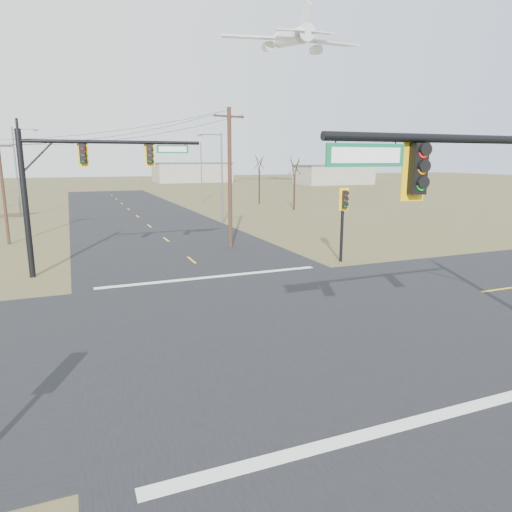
{
  "coord_description": "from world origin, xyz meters",
  "views": [
    {
      "loc": [
        -6.71,
        -15.18,
        6.17
      ],
      "look_at": [
        -0.14,
        1.0,
        2.46
      ],
      "focal_mm": 32.0,
      "sensor_mm": 36.0,
      "label": 1
    }
  ],
  "objects_px": {
    "streetlight_b": "(200,169)",
    "bare_tree_c": "(295,166)",
    "streetlight_a": "(220,173)",
    "utility_pole_near": "(230,177)",
    "utility_pole_far": "(3,189)",
    "streetlight_c": "(18,167)",
    "bare_tree_d": "(259,162)",
    "pedestal_signal_ne": "(344,208)",
    "mast_arm_far": "(81,172)"
  },
  "relations": [
    {
      "from": "utility_pole_near",
      "to": "bare_tree_d",
      "type": "relative_size",
      "value": 1.33
    },
    {
      "from": "mast_arm_far",
      "to": "bare_tree_c",
      "type": "distance_m",
      "value": 35.14
    },
    {
      "from": "utility_pole_far",
      "to": "streetlight_a",
      "type": "xyz_separation_m",
      "value": [
        18.1,
        5.06,
        0.79
      ]
    },
    {
      "from": "utility_pole_near",
      "to": "bare_tree_c",
      "type": "xyz_separation_m",
      "value": [
        15.47,
        20.65,
        0.42
      ]
    },
    {
      "from": "mast_arm_far",
      "to": "utility_pole_far",
      "type": "distance_m",
      "value": 12.52
    },
    {
      "from": "utility_pole_far",
      "to": "streetlight_c",
      "type": "xyz_separation_m",
      "value": [
        -0.48,
        18.15,
        1.28
      ]
    },
    {
      "from": "utility_pole_near",
      "to": "streetlight_a",
      "type": "bearing_deg",
      "value": 75.32
    },
    {
      "from": "streetlight_a",
      "to": "streetlight_b",
      "type": "relative_size",
      "value": 1.01
    },
    {
      "from": "utility_pole_near",
      "to": "bare_tree_c",
      "type": "distance_m",
      "value": 25.8
    },
    {
      "from": "streetlight_c",
      "to": "mast_arm_far",
      "type": "bearing_deg",
      "value": -91.0
    },
    {
      "from": "utility_pole_far",
      "to": "streetlight_b",
      "type": "bearing_deg",
      "value": 51.22
    },
    {
      "from": "streetlight_c",
      "to": "bare_tree_d",
      "type": "height_order",
      "value": "streetlight_c"
    },
    {
      "from": "streetlight_b",
      "to": "utility_pole_far",
      "type": "bearing_deg",
      "value": -114.03
    },
    {
      "from": "mast_arm_far",
      "to": "bare_tree_c",
      "type": "relative_size",
      "value": 1.38
    },
    {
      "from": "streetlight_a",
      "to": "utility_pole_near",
      "type": "bearing_deg",
      "value": -105.07
    },
    {
      "from": "pedestal_signal_ne",
      "to": "utility_pole_near",
      "type": "xyz_separation_m",
      "value": [
        -4.82,
        6.97,
        1.69
      ]
    },
    {
      "from": "streetlight_a",
      "to": "bare_tree_d",
      "type": "bearing_deg",
      "value": 56.22
    },
    {
      "from": "pedestal_signal_ne",
      "to": "streetlight_c",
      "type": "xyz_separation_m",
      "value": [
        -20.12,
        32.58,
        2.06
      ]
    },
    {
      "from": "mast_arm_far",
      "to": "pedestal_signal_ne",
      "type": "xyz_separation_m",
      "value": [
        14.52,
        -3.09,
        -2.22
      ]
    },
    {
      "from": "streetlight_b",
      "to": "bare_tree_d",
      "type": "distance_m",
      "value": 9.1
    },
    {
      "from": "streetlight_c",
      "to": "bare_tree_d",
      "type": "distance_m",
      "value": 29.91
    },
    {
      "from": "utility_pole_far",
      "to": "streetlight_c",
      "type": "bearing_deg",
      "value": 91.51
    },
    {
      "from": "streetlight_b",
      "to": "utility_pole_near",
      "type": "bearing_deg",
      "value": -87.24
    },
    {
      "from": "streetlight_b",
      "to": "bare_tree_c",
      "type": "height_order",
      "value": "streetlight_b"
    },
    {
      "from": "utility_pole_near",
      "to": "utility_pole_far",
      "type": "relative_size",
      "value": 1.25
    },
    {
      "from": "streetlight_b",
      "to": "streetlight_c",
      "type": "distance_m",
      "value": 24.73
    },
    {
      "from": "mast_arm_far",
      "to": "streetlight_b",
      "type": "relative_size",
      "value": 1.11
    },
    {
      "from": "pedestal_signal_ne",
      "to": "bare_tree_d",
      "type": "height_order",
      "value": "bare_tree_d"
    },
    {
      "from": "utility_pole_far",
      "to": "streetlight_c",
      "type": "distance_m",
      "value": 18.2
    },
    {
      "from": "streetlight_b",
      "to": "bare_tree_d",
      "type": "bearing_deg",
      "value": -25.6
    },
    {
      "from": "streetlight_b",
      "to": "bare_tree_c",
      "type": "xyz_separation_m",
      "value": [
        7.99,
        -14.56,
        0.6
      ]
    },
    {
      "from": "utility_pole_far",
      "to": "streetlight_b",
      "type": "relative_size",
      "value": 0.9
    },
    {
      "from": "utility_pole_far",
      "to": "bare_tree_c",
      "type": "bearing_deg",
      "value": 23.53
    },
    {
      "from": "pedestal_signal_ne",
      "to": "bare_tree_c",
      "type": "distance_m",
      "value": 29.68
    },
    {
      "from": "streetlight_a",
      "to": "bare_tree_c",
      "type": "height_order",
      "value": "streetlight_a"
    },
    {
      "from": "streetlight_c",
      "to": "pedestal_signal_ne",
      "type": "bearing_deg",
      "value": -70.06
    },
    {
      "from": "utility_pole_near",
      "to": "streetlight_a",
      "type": "distance_m",
      "value": 12.94
    },
    {
      "from": "mast_arm_far",
      "to": "bare_tree_d",
      "type": "xyz_separation_m",
      "value": [
        24.07,
        33.23,
        0.3
      ]
    },
    {
      "from": "utility_pole_far",
      "to": "streetlight_a",
      "type": "relative_size",
      "value": 0.89
    },
    {
      "from": "streetlight_c",
      "to": "bare_tree_c",
      "type": "xyz_separation_m",
      "value": [
        30.77,
        -4.96,
        0.05
      ]
    },
    {
      "from": "streetlight_a",
      "to": "streetlight_b",
      "type": "xyz_separation_m",
      "value": [
        4.2,
        22.69,
        -0.06
      ]
    },
    {
      "from": "pedestal_signal_ne",
      "to": "utility_pole_far",
      "type": "height_order",
      "value": "utility_pole_far"
    },
    {
      "from": "streetlight_a",
      "to": "streetlight_b",
      "type": "bearing_deg",
      "value": 79.12
    },
    {
      "from": "utility_pole_near",
      "to": "bare_tree_d",
      "type": "bearing_deg",
      "value": 63.91
    },
    {
      "from": "bare_tree_d",
      "to": "pedestal_signal_ne",
      "type": "bearing_deg",
      "value": -104.73
    },
    {
      "from": "mast_arm_far",
      "to": "utility_pole_far",
      "type": "bearing_deg",
      "value": 131.32
    },
    {
      "from": "streetlight_b",
      "to": "bare_tree_d",
      "type": "xyz_separation_m",
      "value": [
        6.9,
        -5.86,
        1.01
      ]
    },
    {
      "from": "bare_tree_c",
      "to": "bare_tree_d",
      "type": "distance_m",
      "value": 8.78
    },
    {
      "from": "utility_pole_near",
      "to": "streetlight_b",
      "type": "bearing_deg",
      "value": 78.01
    },
    {
      "from": "mast_arm_far",
      "to": "streetlight_a",
      "type": "xyz_separation_m",
      "value": [
        12.97,
        16.4,
        -0.65
      ]
    }
  ]
}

